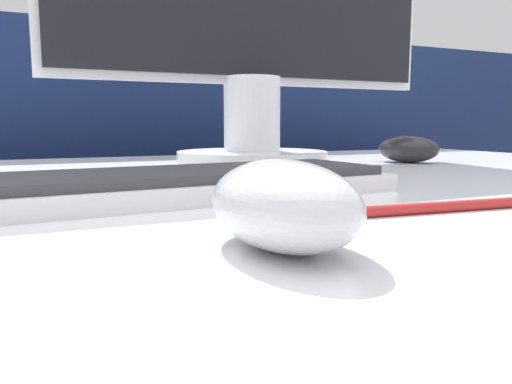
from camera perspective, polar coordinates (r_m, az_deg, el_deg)
partition_panel at (r=1.17m, az=-16.17°, el=-7.29°), size 5.00×0.03×1.02m
computer_mouse_near at (r=0.25m, az=3.08°, el=-1.43°), size 0.07×0.11×0.05m
keyboard at (r=0.43m, az=-12.93°, el=0.61°), size 0.46×0.16×0.02m
monitor at (r=0.82m, az=-0.51°, el=19.83°), size 0.63×0.24×0.45m
computer_mouse_far at (r=0.85m, az=17.01°, el=4.70°), size 0.10×0.12×0.04m
pen at (r=0.39m, az=20.98°, el=-1.57°), size 0.15×0.02×0.01m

